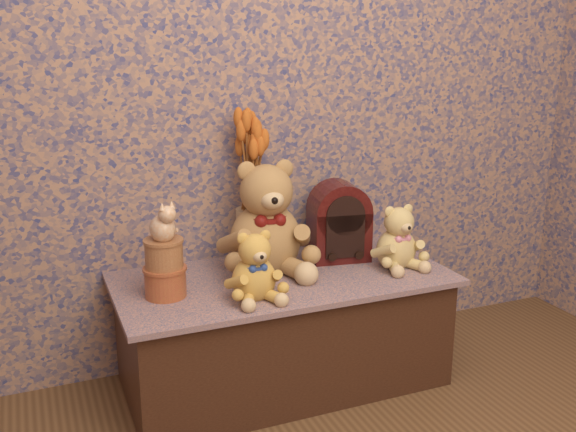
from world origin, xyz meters
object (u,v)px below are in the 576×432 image
at_px(teddy_medium, 254,262).
at_px(teddy_large, 265,212).
at_px(biscuit_tin_lower, 165,282).
at_px(cat_figurine, 162,220).
at_px(teddy_small, 397,233).
at_px(cathedral_radio, 339,221).
at_px(ceramic_vase, 253,236).

bearing_deg(teddy_medium, teddy_large, 60.71).
distance_m(teddy_medium, biscuit_tin_lower, 0.31).
distance_m(teddy_large, cat_figurine, 0.42).
xyz_separation_m(teddy_small, cat_figurine, (-0.87, 0.04, 0.14)).
distance_m(biscuit_tin_lower, cat_figurine, 0.22).
bearing_deg(cathedral_radio, teddy_medium, -141.01).
height_order(ceramic_vase, biscuit_tin_lower, ceramic_vase).
xyz_separation_m(teddy_large, cat_figurine, (-0.40, -0.12, 0.04)).
bearing_deg(biscuit_tin_lower, cat_figurine, 0.00).
bearing_deg(biscuit_tin_lower, teddy_small, -2.31).
height_order(biscuit_tin_lower, cat_figurine, cat_figurine).
bearing_deg(ceramic_vase, teddy_large, -77.07).
distance_m(teddy_medium, cat_figurine, 0.33).
height_order(teddy_large, teddy_small, teddy_large).
bearing_deg(teddy_small, teddy_large, 160.13).
xyz_separation_m(cathedral_radio, ceramic_vase, (-0.33, 0.07, -0.05)).
height_order(teddy_small, ceramic_vase, teddy_small).
relative_size(teddy_medium, cathedral_radio, 0.81).
xyz_separation_m(teddy_large, cathedral_radio, (0.31, 0.01, -0.07)).
bearing_deg(cathedral_radio, cat_figurine, -160.47).
xyz_separation_m(ceramic_vase, biscuit_tin_lower, (-0.38, -0.20, -0.06)).
distance_m(cathedral_radio, ceramic_vase, 0.34).
relative_size(cathedral_radio, cat_figurine, 2.23).
bearing_deg(biscuit_tin_lower, teddy_large, 16.57).
height_order(teddy_large, ceramic_vase, teddy_large).
distance_m(teddy_small, biscuit_tin_lower, 0.88).
relative_size(teddy_large, cathedral_radio, 1.45).
height_order(teddy_medium, biscuit_tin_lower, teddy_medium).
bearing_deg(cathedral_radio, teddy_large, -169.05).
xyz_separation_m(teddy_large, ceramic_vase, (-0.02, 0.08, -0.12)).
height_order(teddy_small, cat_figurine, cat_figurine).
distance_m(teddy_medium, cathedral_radio, 0.51).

